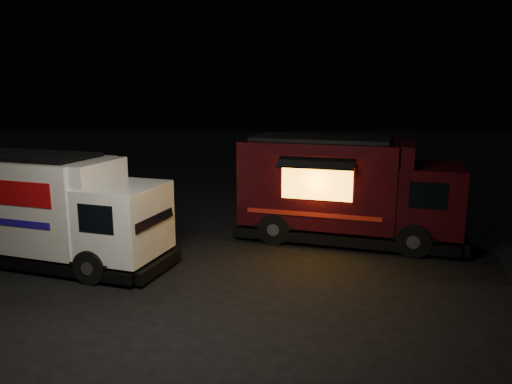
{
  "coord_description": "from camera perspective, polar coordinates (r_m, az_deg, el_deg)",
  "views": [
    {
      "loc": [
        0.82,
        -11.79,
        4.54
      ],
      "look_at": [
        0.75,
        2.0,
        1.61
      ],
      "focal_mm": 35.0,
      "sensor_mm": 36.0,
      "label": 1
    }
  ],
  "objects": [
    {
      "name": "ground",
      "position": [
        12.66,
        -3.48,
        -9.04
      ],
      "size": [
        80.0,
        80.0,
        0.0
      ],
      "primitive_type": "plane",
      "color": "black",
      "rests_on": "ground"
    },
    {
      "name": "white_truck",
      "position": [
        13.9,
        -22.21,
        -1.87
      ],
      "size": [
        6.64,
        4.01,
        2.85
      ],
      "primitive_type": null,
      "rotation": [
        0.0,
        0.0,
        -0.32
      ],
      "color": "silver",
      "rests_on": "ground"
    },
    {
      "name": "red_truck",
      "position": [
        15.02,
        10.66,
        0.27
      ],
      "size": [
        7.05,
        4.27,
        3.09
      ],
      "primitive_type": null,
      "rotation": [
        0.0,
        0.0,
        -0.3
      ],
      "color": "black",
      "rests_on": "ground"
    }
  ]
}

